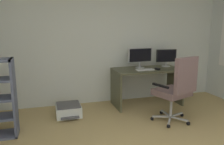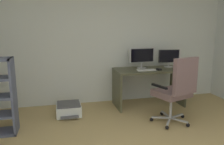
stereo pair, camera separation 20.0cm
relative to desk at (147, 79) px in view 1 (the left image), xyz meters
The scene contains 8 objects.
wall_back 1.32m from the desk, 152.24° to the left, with size 5.25×0.10×2.77m, color silver.
desk is the anchor object (origin of this frame).
monitor_main 0.47m from the desk, 128.40° to the left, with size 0.51×0.18×0.39m.
monitor_secondary 0.64m from the desk, 15.19° to the left, with size 0.43×0.18×0.35m.
keyboard 0.27m from the desk, 130.95° to the right, with size 0.34×0.13×0.02m, color silver.
computer_mouse 0.30m from the desk, 47.18° to the right, with size 0.06×0.10×0.03m, color black.
office_chair 0.97m from the desk, 85.99° to the right, with size 0.65×0.68×1.08m.
printer 1.62m from the desk, behind, with size 0.43×0.52×0.21m.
Camera 1 is at (-0.99, -1.61, 1.52)m, focal length 36.34 mm.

